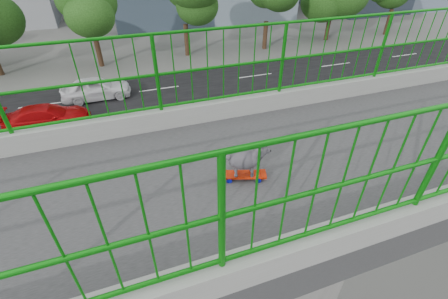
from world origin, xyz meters
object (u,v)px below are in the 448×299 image
object	(u,v)px
poodle	(247,159)
car_2	(238,111)
car_3	(47,117)
skateboard	(244,175)
car_1	(290,132)
car_4	(96,88)
car_0	(88,226)
car_5	(130,215)

from	to	relation	value
poodle	car_2	bearing A→B (deg)	176.53
poodle	car_3	xyz separation A→B (m)	(-15.78, -5.87, -6.62)
skateboard	car_1	xyz separation A→B (m)	(-9.38, 6.90, -6.31)
car_4	car_3	bearing A→B (deg)	138.94
car_0	car_1	xyz separation A→B (m)	(-3.20, 10.34, 0.10)
car_0	car_5	size ratio (longest dim) A/B	0.91
car_5	car_3	bearing A→B (deg)	-157.69
car_3	car_5	xyz separation A→B (m)	(9.60, 3.94, 0.00)
car_0	car_3	distance (m)	9.90
car_5	poodle	bearing A→B (deg)	17.36
skateboard	car_0	world-z (taller)	skateboard
car_2	car_5	world-z (taller)	car_2
car_3	car_5	world-z (taller)	car_5
skateboard	car_2	xyz separation A→B (m)	(-12.58, 5.09, -6.28)
car_2	car_0	bearing A→B (deg)	126.88
car_1	car_4	bearing A→B (deg)	-133.95
car_1	car_5	xyz separation A→B (m)	(3.20, -8.81, -0.05)
car_5	car_0	bearing A→B (deg)	-90.00
poodle	car_4	distance (m)	20.31
skateboard	car_1	distance (m)	13.24
skateboard	car_1	world-z (taller)	skateboard
car_3	car_2	bearing A→B (deg)	-106.32
car_3	car_5	size ratio (longest dim) A/B	1.13
car_1	car_5	world-z (taller)	car_1
car_4	car_5	world-z (taller)	car_4
skateboard	car_2	distance (m)	14.95
poodle	car_0	distance (m)	9.73
car_1	car_2	xyz separation A→B (m)	(-3.20, -1.81, 0.03)
car_3	car_4	world-z (taller)	car_4
car_1	car_4	xyz separation A→B (m)	(-9.60, -9.96, 0.03)
car_1	car_3	distance (m)	14.26
car_4	car_5	size ratio (longest dim) A/B	1.09
car_4	car_2	bearing A→B (deg)	-128.16
car_0	car_2	size ratio (longest dim) A/B	0.69
car_2	car_4	world-z (taller)	car_4
car_2	car_3	distance (m)	11.39
car_1	car_3	size ratio (longest dim) A/B	0.95
car_1	poodle	bearing A→B (deg)	-36.22
car_2	car_3	bearing A→B (deg)	73.68
car_2	poodle	bearing A→B (deg)	158.10
skateboard	poodle	size ratio (longest dim) A/B	1.13
car_0	car_2	bearing A→B (deg)	126.88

